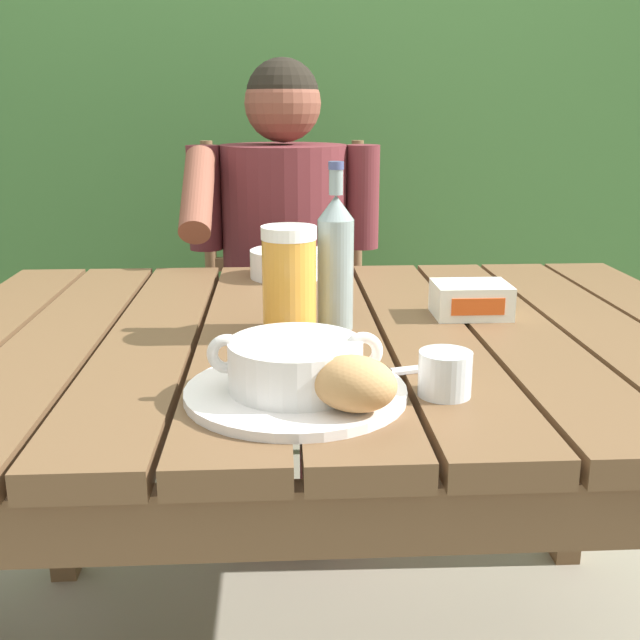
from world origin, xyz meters
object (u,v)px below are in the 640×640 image
at_px(chair_near_diner, 285,327).
at_px(water_glass_small, 445,374).
at_px(beer_bottle, 336,260).
at_px(table_knife, 387,372).
at_px(person_eating, 284,261).
at_px(soup_bowl, 295,363).
at_px(diner_bowl, 286,264).
at_px(serving_plate, 296,392).
at_px(bread_roll, 354,383).
at_px(beer_glass, 289,282).
at_px(butter_tub, 471,300).

bearing_deg(chair_near_diner, water_glass_small, -81.37).
relative_size(beer_bottle, table_knife, 1.64).
relative_size(person_eating, soup_bowl, 5.60).
bearing_deg(diner_bowl, table_knife, -78.24).
distance_m(person_eating, soup_bowl, 1.03).
bearing_deg(person_eating, beer_bottle, -83.88).
bearing_deg(diner_bowl, soup_bowl, -89.81).
relative_size(serving_plate, soup_bowl, 1.28).
distance_m(bread_roll, beer_glass, 0.34).
distance_m(water_glass_small, table_knife, 0.10).
bearing_deg(beer_glass, soup_bowl, -89.39).
bearing_deg(beer_glass, beer_bottle, 28.72).
relative_size(serving_plate, table_knife, 1.71).
bearing_deg(bread_roll, diner_bowl, 95.06).
distance_m(beer_glass, butter_tub, 0.33).
height_order(serving_plate, soup_bowl, soup_bowl).
bearing_deg(water_glass_small, beer_glass, 125.83).
bearing_deg(table_knife, bread_roll, -112.01).
relative_size(serving_plate, water_glass_small, 4.15).
relative_size(water_glass_small, diner_bowl, 0.44).
relative_size(serving_plate, butter_tub, 2.17).
height_order(chair_near_diner, diner_bowl, chair_near_diner).
relative_size(butter_tub, table_knife, 0.79).
relative_size(soup_bowl, table_knife, 1.33).
xyz_separation_m(beer_bottle, water_glass_small, (0.11, -0.30, -0.08)).
bearing_deg(table_knife, water_glass_small, -51.81).
height_order(serving_plate, table_knife, serving_plate).
bearing_deg(water_glass_small, chair_near_diner, 98.63).
distance_m(chair_near_diner, bread_roll, 1.35).
bearing_deg(serving_plate, beer_bottle, 76.20).
xyz_separation_m(beer_bottle, butter_tub, (0.24, 0.06, -0.08)).
relative_size(person_eating, bread_roll, 9.80).
height_order(beer_glass, table_knife, beer_glass).
relative_size(person_eating, serving_plate, 4.38).
bearing_deg(diner_bowl, beer_bottle, -78.93).
relative_size(soup_bowl, bread_roll, 1.75).
xyz_separation_m(soup_bowl, table_knife, (0.12, 0.07, -0.04)).
relative_size(soup_bowl, beer_bottle, 0.81).
distance_m(serving_plate, water_glass_small, 0.19).
relative_size(person_eating, diner_bowl, 7.95).
distance_m(chair_near_diner, table_knife, 1.20).
bearing_deg(chair_near_diner, butter_tub, -70.34).
xyz_separation_m(water_glass_small, table_knife, (-0.06, 0.08, -0.02)).
height_order(person_eating, table_knife, person_eating).
bearing_deg(water_glass_small, table_knife, 128.19).
relative_size(table_knife, diner_bowl, 1.06).
bearing_deg(butter_tub, person_eating, 115.22).
bearing_deg(table_knife, beer_glass, 124.79).
bearing_deg(chair_near_diner, bread_roll, -87.06).
xyz_separation_m(table_knife, diner_bowl, (-0.13, 0.61, 0.02)).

